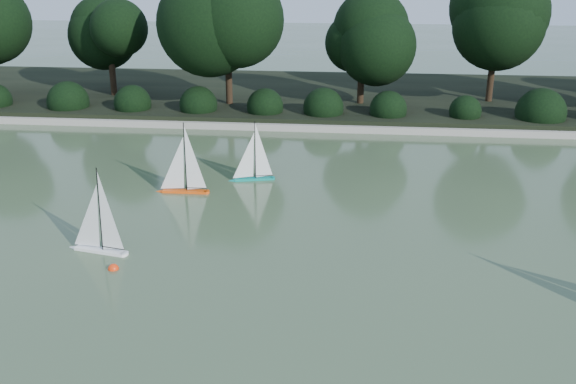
{
  "coord_description": "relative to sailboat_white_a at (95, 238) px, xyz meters",
  "views": [
    {
      "loc": [
        0.83,
        -8.27,
        4.53
      ],
      "look_at": [
        -0.26,
        2.11,
        0.7
      ],
      "focal_mm": 40.0,
      "sensor_mm": 36.0,
      "label": 1
    }
  ],
  "objects": [
    {
      "name": "far_bank",
      "position": [
        3.3,
        12.12,
        -0.09
      ],
      "size": [
        40.0,
        8.0,
        0.3
      ],
      "primitive_type": "cube",
      "color": "black",
      "rests_on": "ground"
    },
    {
      "name": "tree_line",
      "position": [
        4.53,
        10.55,
        2.4
      ],
      "size": [
        26.31,
        3.93,
        4.39
      ],
      "color": "black",
      "rests_on": "ground"
    },
    {
      "name": "sailboat_teal",
      "position": [
        1.94,
        3.79,
        -0.02
      ],
      "size": [
        1.02,
        0.4,
        1.4
      ],
      "color": "#0C8B7C",
      "rests_on": "ground"
    },
    {
      "name": "sailboat_orange",
      "position": [
        0.65,
        2.89,
        0.0
      ],
      "size": [
        1.14,
        0.2,
        1.55
      ],
      "color": "#F54E0E",
      "rests_on": "ground"
    },
    {
      "name": "pond_coping",
      "position": [
        3.3,
        8.12,
        -0.15
      ],
      "size": [
        40.0,
        0.35,
        0.18
      ],
      "primitive_type": "cube",
      "color": "gray",
      "rests_on": "ground"
    },
    {
      "name": "race_buoy",
      "position": [
        0.51,
        -0.6,
        -0.24
      ],
      "size": [
        0.17,
        0.17,
        0.17
      ],
      "primitive_type": "sphere",
      "color": "#F8350D",
      "rests_on": "ground"
    },
    {
      "name": "shrub_hedge",
      "position": [
        3.3,
        9.02,
        0.21
      ],
      "size": [
        29.1,
        1.1,
        1.1
      ],
      "color": "black",
      "rests_on": "ground"
    },
    {
      "name": "sailboat_white_a",
      "position": [
        0.0,
        0.0,
        0.0
      ],
      "size": [
        1.12,
        0.4,
        1.52
      ],
      "color": "white",
      "rests_on": "ground"
    },
    {
      "name": "ground",
      "position": [
        3.3,
        -0.88,
        -0.24
      ],
      "size": [
        80.0,
        80.0,
        0.0
      ],
      "primitive_type": "plane",
      "color": "#36492B",
      "rests_on": "ground"
    }
  ]
}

